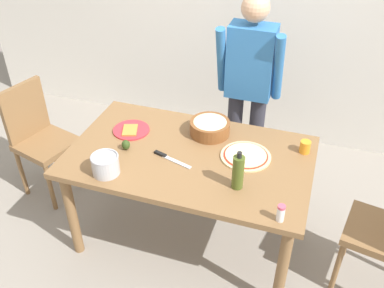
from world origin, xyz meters
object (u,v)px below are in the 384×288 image
object	(u,v)px
olive_oil_bottle	(238,172)
chef_knife	(168,158)
salt_shaker	(281,213)
dining_table	(190,165)
steel_pot	(105,164)
plate_with_slice	(131,130)
person_cook	(249,84)
chair_wooden_left	(39,135)
popcorn_bowl	(210,126)
cup_orange	(305,147)
pizza_raw_on_board	(246,156)
avocado	(126,145)

from	to	relation	value
olive_oil_bottle	chef_knife	size ratio (longest dim) A/B	0.90
olive_oil_bottle	salt_shaker	world-z (taller)	olive_oil_bottle
dining_table	chef_knife	bearing A→B (deg)	-144.09
dining_table	chef_knife	size ratio (longest dim) A/B	5.62
steel_pot	chef_knife	world-z (taller)	steel_pot
plate_with_slice	salt_shaker	size ratio (longest dim) A/B	2.45
person_cook	chair_wooden_left	bearing A→B (deg)	-158.29
popcorn_bowl	cup_orange	xyz separation A→B (m)	(0.66, -0.01, -0.02)
pizza_raw_on_board	chef_knife	distance (m)	0.51
chef_knife	person_cook	bearing A→B (deg)	68.04
dining_table	pizza_raw_on_board	world-z (taller)	pizza_raw_on_board
pizza_raw_on_board	steel_pot	world-z (taller)	steel_pot
dining_table	steel_pot	bearing A→B (deg)	-141.27
chef_knife	avocado	world-z (taller)	avocado
dining_table	avocado	distance (m)	0.45
avocado	person_cook	bearing A→B (deg)	52.38
pizza_raw_on_board	popcorn_bowl	world-z (taller)	popcorn_bowl
steel_pot	avocado	xyz separation A→B (m)	(0.01, 0.27, -0.03)
popcorn_bowl	chef_knife	bearing A→B (deg)	-115.86
plate_with_slice	chef_knife	world-z (taller)	plate_with_slice
avocado	popcorn_bowl	bearing A→B (deg)	36.51
chair_wooden_left	salt_shaker	bearing A→B (deg)	-15.66
olive_oil_bottle	steel_pot	size ratio (longest dim) A/B	1.48
popcorn_bowl	avocado	distance (m)	0.60
popcorn_bowl	avocado	xyz separation A→B (m)	(-0.48, -0.35, -0.03)
person_cook	chair_wooden_left	xyz separation A→B (m)	(-1.54, -0.61, -0.40)
steel_pot	chef_knife	bearing A→B (deg)	39.75
popcorn_bowl	olive_oil_bottle	world-z (taller)	olive_oil_bottle
pizza_raw_on_board	salt_shaker	xyz separation A→B (m)	(0.30, -0.50, 0.04)
avocado	salt_shaker	bearing A→B (deg)	-17.09
avocado	pizza_raw_on_board	bearing A→B (deg)	12.10
pizza_raw_on_board	popcorn_bowl	size ratio (longest dim) A/B	1.18
dining_table	salt_shaker	size ratio (longest dim) A/B	15.09
dining_table	popcorn_bowl	world-z (taller)	popcorn_bowl
plate_with_slice	steel_pot	size ratio (longest dim) A/B	1.50
steel_pot	cup_orange	bearing A→B (deg)	28.07
steel_pot	chef_knife	xyz separation A→B (m)	(0.31, 0.26, -0.06)
person_cook	avocado	xyz separation A→B (m)	(-0.64, -0.84, -0.14)
person_cook	chef_knife	size ratio (longest dim) A/B	5.69
dining_table	popcorn_bowl	distance (m)	0.32
chair_wooden_left	avocado	world-z (taller)	chair_wooden_left
popcorn_bowl	cup_orange	distance (m)	0.66
chair_wooden_left	popcorn_bowl	world-z (taller)	chair_wooden_left
dining_table	plate_with_slice	distance (m)	0.51
dining_table	chair_wooden_left	size ratio (longest dim) A/B	1.68
steel_pot	cup_orange	distance (m)	1.30
salt_shaker	pizza_raw_on_board	bearing A→B (deg)	121.04
popcorn_bowl	salt_shaker	world-z (taller)	popcorn_bowl
plate_with_slice	chair_wooden_left	bearing A→B (deg)	179.17
person_cook	dining_table	bearing A→B (deg)	-106.24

